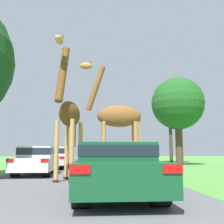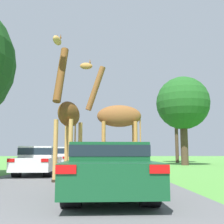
{
  "view_description": "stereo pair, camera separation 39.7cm",
  "coord_description": "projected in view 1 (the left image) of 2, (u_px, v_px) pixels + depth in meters",
  "views": [
    {
      "loc": [
        0.47,
        -1.39,
        1.09
      ],
      "look_at": [
        1.5,
        10.72,
        2.83
      ],
      "focal_mm": 45.0,
      "sensor_mm": 36.0,
      "label": 1
    },
    {
      "loc": [
        0.87,
        -1.42,
        1.09
      ],
      "look_at": [
        1.5,
        10.72,
        2.83
      ],
      "focal_mm": 45.0,
      "sensor_mm": 36.0,
      "label": 2
    }
  ],
  "objects": [
    {
      "name": "road",
      "position": [
        84.0,
        162.0,
        30.76
      ],
      "size": [
        7.04,
        120.0,
        0.0
      ],
      "color": "#5B5B5E",
      "rests_on": "ground"
    },
    {
      "name": "giraffe_near_road",
      "position": [
        117.0,
        118.0,
        12.26
      ],
      "size": [
        2.73,
        0.88,
        5.23
      ],
      "rotation": [
        0.0,
        0.0,
        1.54
      ],
      "color": "#B77F3D",
      "rests_on": "ground"
    },
    {
      "name": "giraffe_companion",
      "position": [
        69.0,
        114.0,
        10.95
      ],
      "size": [
        1.08,
        2.65,
        5.38
      ],
      "rotation": [
        0.0,
        0.0,
        2.91
      ],
      "color": "tan",
      "rests_on": "ground"
    },
    {
      "name": "car_lead_maroon",
      "position": [
        115.0,
        168.0,
        7.03
      ],
      "size": [
        1.96,
        4.58,
        1.31
      ],
      "color": "#144C28",
      "rests_on": "ground"
    },
    {
      "name": "car_queue_right",
      "position": [
        56.0,
        156.0,
        24.66
      ],
      "size": [
        1.89,
        4.4,
        1.38
      ],
      "color": "navy",
      "rests_on": "ground"
    },
    {
      "name": "car_queue_left",
      "position": [
        118.0,
        157.0,
        22.09
      ],
      "size": [
        1.93,
        4.81,
        1.32
      ],
      "color": "maroon",
      "rests_on": "ground"
    },
    {
      "name": "car_far_ahead",
      "position": [
        37.0,
        160.0,
        13.68
      ],
      "size": [
        1.7,
        4.41,
        1.37
      ],
      "color": "silver",
      "rests_on": "ground"
    },
    {
      "name": "car_verge_right",
      "position": [
        54.0,
        157.0,
        18.96
      ],
      "size": [
        1.98,
        4.57,
        1.43
      ],
      "color": "silver",
      "rests_on": "ground"
    },
    {
      "name": "tree_centre_back",
      "position": [
        170.0,
        104.0,
        30.7
      ],
      "size": [
        3.99,
        3.99,
        8.4
      ],
      "color": "#4C3828",
      "rests_on": "ground"
    },
    {
      "name": "tree_right_cluster",
      "position": [
        178.0,
        104.0,
        24.67
      ],
      "size": [
        4.61,
        4.61,
        7.66
      ],
      "color": "#4C3828",
      "rests_on": "ground"
    }
  ]
}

